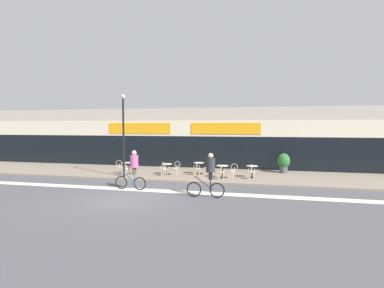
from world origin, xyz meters
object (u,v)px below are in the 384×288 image
Objects in this scene: planter_pot at (284,162)px; cafe_chair_1_side at (176,167)px; cafe_chair_2_near at (197,168)px; cafe_chair_4_near at (252,171)px; bistro_table_3 at (222,169)px; cyclist_0 at (133,167)px; cafe_chair_3_near at (221,171)px; bistro_table_2 at (199,166)px; cafe_chair_3_side at (233,170)px; cafe_chair_0_side at (120,166)px; lamp_post at (123,129)px; cafe_chair_0_near at (125,168)px; cafe_chair_1_near at (164,168)px; bistro_table_0 at (129,166)px; bistro_table_1 at (167,167)px; cafe_chair_2_side at (208,167)px; cyclist_1 at (209,173)px; bistro_table_4 at (252,169)px.

cafe_chair_1_side is at bearing -160.33° from planter_pot.
cafe_chair_2_near is 1.00× the size of cafe_chair_4_near.
bistro_table_3 is 1.78m from cafe_chair_2_near.
bistro_table_3 is at bearing -134.96° from cyclist_0.
bistro_table_3 is 0.85× the size of cafe_chair_3_near.
cafe_chair_3_side is (2.34, -1.12, -0.03)m from bistro_table_2.
cafe_chair_0_side is 2.77m from lamp_post.
cafe_chair_1_near is at bearing -73.41° from cafe_chair_0_near.
cafe_chair_1_near reaches higher than bistro_table_0.
planter_pot is (10.65, 2.85, 0.22)m from cafe_chair_0_side.
bistro_table_1 is 3.73m from bistro_table_3.
cafe_chair_2_near is (4.52, 0.44, -0.03)m from bistro_table_0.
cafe_chair_2_side is 0.68× the size of planter_pot.
cafe_chair_1_near and cafe_chair_1_side have the same top height.
cafe_chair_1_side is 3.27m from cafe_chair_3_near.
cafe_chair_2_side is at bearing 69.20° from cafe_chair_4_near.
lamp_post is at bearing -170.76° from bistro_table_3.
bistro_table_1 is 0.63m from cafe_chair_1_side.
bistro_table_1 is at bearing -93.84° from cyclist_0.
cafe_chair_3_side is (0.63, 0.00, -0.03)m from bistro_table_3.
cafe_chair_4_near is 0.44× the size of cyclist_0.
bistro_table_3 is at bearing -6.87° from bistro_table_1.
cafe_chair_2_side is at bearing 0.57° from bistro_table_2.
cafe_chair_3_near is (1.71, -1.12, 0.00)m from cafe_chair_2_near.
cafe_chair_2_side is at bearing 2.96° from cafe_chair_0_side.
lamp_post is at bearing -148.76° from bistro_table_1.
cafe_chair_1_side is 1.00× the size of cafe_chair_3_side.
cyclist_0 is (-3.07, -4.99, 0.53)m from cafe_chair_2_side.
cafe_chair_0_side is 4.78m from cyclist_0.
cafe_chair_2_near is (2.00, 0.05, 0.01)m from bistro_table_1.
cafe_chair_1_side is at bearing -1.73° from cafe_chair_0_side.
cafe_chair_0_side is 1.00× the size of cafe_chair_1_near.
cafe_chair_0_near and cafe_chair_4_near have the same top height.
cyclist_0 is at bearing -12.39° from cyclist_1.
bistro_table_1 is at bearing -0.38° from cafe_chair_0_side.
cyclist_1 is (6.04, -3.66, -1.93)m from lamp_post.
bistro_table_2 is at bearing -28.25° from cafe_chair_3_side.
cafe_chair_0_near is 1.00× the size of cafe_chair_0_side.
cafe_chair_4_near is (1.76, 0.51, 0.00)m from cafe_chair_3_near.
bistro_table_3 is at bearing -164.02° from bistro_table_4.
cyclist_0 reaches higher than cafe_chair_3_near.
cyclist_0 reaches higher than cafe_chair_2_side.
cafe_chair_0_side and cafe_chair_2_side have the same top height.
planter_pot is at bearing -140.38° from cafe_chair_3_side.
bistro_table_3 is at bearing -8.02° from cafe_chair_0_side.
bistro_table_1 is 0.93× the size of bistro_table_2.
bistro_table_0 is 0.63m from cafe_chair_0_near.
cafe_chair_1_side is at bearing -153.55° from bistro_table_2.
planter_pot is (3.17, 2.89, 0.22)m from cafe_chair_3_side.
cafe_chair_1_near is at bearing -177.23° from bistro_table_3.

